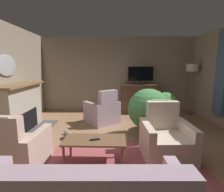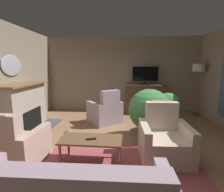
% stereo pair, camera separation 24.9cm
% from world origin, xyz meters
% --- Properties ---
extents(ground_plane, '(6.29, 7.12, 0.04)m').
position_xyz_m(ground_plane, '(0.00, 0.00, -0.02)').
color(ground_plane, '#936B4C').
extents(wall_back, '(6.29, 0.10, 2.79)m').
position_xyz_m(wall_back, '(0.00, 3.31, 1.39)').
color(wall_back, gray).
rests_on(wall_back, ground_plane).
extents(rug_central, '(2.75, 1.70, 0.01)m').
position_xyz_m(rug_central, '(-0.01, -0.50, 0.01)').
color(rug_central, '#9E474C').
rests_on(rug_central, ground_plane).
extents(fireplace, '(0.91, 1.79, 1.27)m').
position_xyz_m(fireplace, '(-2.57, 0.94, 0.61)').
color(fireplace, '#4C4C51').
rests_on(fireplace, ground_plane).
extents(wall_mirror_oval, '(0.06, 0.83, 0.53)m').
position_xyz_m(wall_mirror_oval, '(-2.81, 0.94, 1.73)').
color(wall_mirror_oval, '#B2B7BF').
extents(tv_cabinet, '(1.40, 0.56, 1.04)m').
position_xyz_m(tv_cabinet, '(0.80, 2.96, 0.50)').
color(tv_cabinet, '#402A1C').
rests_on(tv_cabinet, ground_plane).
extents(television, '(0.91, 0.20, 0.65)m').
position_xyz_m(television, '(0.80, 2.91, 1.39)').
color(television, black).
rests_on(television, tv_cabinet).
extents(coffee_table, '(1.10, 0.55, 0.45)m').
position_xyz_m(coffee_table, '(-0.53, -0.53, 0.40)').
color(coffee_table, brown).
rests_on(coffee_table, ground_plane).
extents(tv_remote, '(0.18, 0.09, 0.02)m').
position_xyz_m(tv_remote, '(-0.52, -0.57, 0.46)').
color(tv_remote, black).
rests_on(tv_remote, coffee_table).
extents(armchair_by_fireplace, '(0.92, 0.92, 1.01)m').
position_xyz_m(armchair_by_fireplace, '(-1.85, -0.67, 0.32)').
color(armchair_by_fireplace, '#BC9E8E').
rests_on(armchair_by_fireplace, ground_plane).
extents(armchair_angled_to_table, '(1.16, 1.15, 1.05)m').
position_xyz_m(armchair_angled_to_table, '(-0.51, 1.70, 0.34)').
color(armchair_angled_to_table, '#AD93A3').
rests_on(armchair_angled_to_table, ground_plane).
extents(armchair_beside_cabinet, '(0.90, 0.88, 1.04)m').
position_xyz_m(armchair_beside_cabinet, '(0.80, -0.29, 0.33)').
color(armchair_beside_cabinet, '#C6B29E').
rests_on(armchair_beside_cabinet, ground_plane).
extents(potted_plant_leafy_by_curtain, '(0.67, 0.67, 1.02)m').
position_xyz_m(potted_plant_leafy_by_curtain, '(1.21, 1.17, 0.64)').
color(potted_plant_leafy_by_curtain, slate).
rests_on(potted_plant_leafy_by_curtain, ground_plane).
extents(potted_plant_tall_palm_by_window, '(0.99, 0.99, 1.19)m').
position_xyz_m(potted_plant_tall_palm_by_window, '(0.65, 0.65, 0.67)').
color(potted_plant_tall_palm_by_window, slate).
rests_on(potted_plant_tall_palm_by_window, ground_plane).
extents(cat, '(0.41, 0.61, 0.21)m').
position_xyz_m(cat, '(-1.23, 0.46, 0.10)').
color(cat, gray).
rests_on(cat, ground_plane).
extents(floor_lamp, '(0.40, 0.40, 1.78)m').
position_xyz_m(floor_lamp, '(2.55, 2.69, 1.51)').
color(floor_lamp, '#4C4233').
rests_on(floor_lamp, ground_plane).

